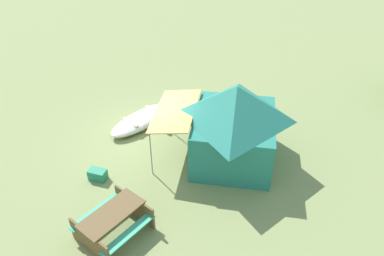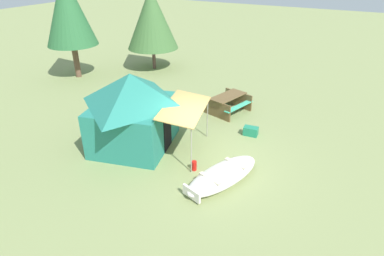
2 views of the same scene
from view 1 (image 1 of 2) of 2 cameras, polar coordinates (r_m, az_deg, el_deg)
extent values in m
plane|color=#849058|center=(13.39, -5.93, -2.05)|extent=(80.00, 80.00, 0.00)
ellipsoid|color=silver|center=(14.20, -7.61, 1.30)|extent=(3.07, 1.90, 0.42)
ellipsoid|color=#4E4B48|center=(14.18, -7.62, 1.41)|extent=(2.81, 1.71, 0.15)
cube|color=beige|center=(13.81, -9.44, 0.89)|extent=(0.38, 0.80, 0.04)
cube|color=beige|center=(14.42, -5.96, 2.82)|extent=(0.38, 0.80, 0.04)
cube|color=silver|center=(14.93, -3.83, 3.49)|extent=(0.29, 0.66, 0.32)
cube|color=#257B6B|center=(12.19, 6.33, -1.50)|extent=(3.40, 3.13, 1.64)
pyramid|color=#257B6B|center=(11.43, 6.76, 3.97)|extent=(3.68, 3.38, 1.08)
cube|color=black|center=(12.36, 0.46, -1.43)|extent=(0.74, 0.21, 1.31)
cube|color=tan|center=(11.89, -2.55, 2.75)|extent=(2.83, 1.88, 0.20)
cylinder|color=gray|center=(11.58, -6.27, -4.02)|extent=(0.04, 0.04, 1.56)
cylinder|color=gray|center=(13.47, -3.69, 2.40)|extent=(0.04, 0.04, 1.56)
cube|color=brown|center=(10.03, -12.20, -12.67)|extent=(1.88, 1.22, 0.04)
cube|color=#43BE93|center=(9.92, -9.61, -15.59)|extent=(1.74, 0.72, 0.04)
cube|color=#43BE93|center=(10.60, -14.19, -12.10)|extent=(1.74, 0.72, 0.04)
cube|color=brown|center=(10.06, -15.35, -16.50)|extent=(0.46, 1.44, 0.73)
cube|color=brown|center=(10.62, -8.77, -11.80)|extent=(0.46, 1.44, 0.73)
cube|color=#1F7F5C|center=(12.08, -14.22, -6.92)|extent=(0.38, 0.58, 0.35)
cylinder|color=red|center=(13.73, -3.97, -0.02)|extent=(0.19, 0.19, 0.33)
camera|label=2|loc=(20.13, -5.40, 29.70)|focal=30.60mm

